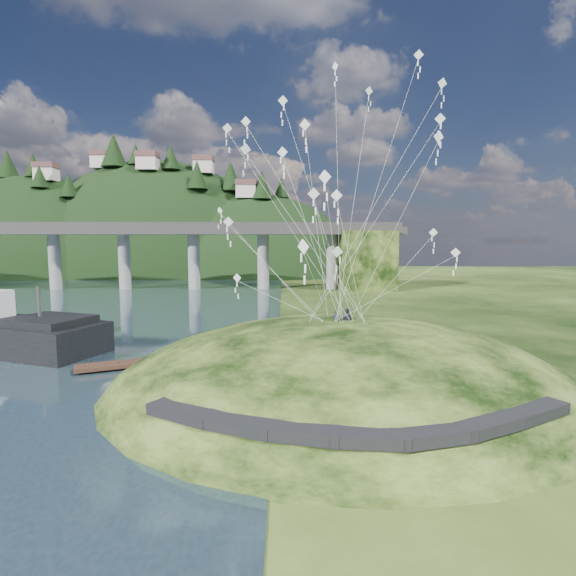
{
  "coord_description": "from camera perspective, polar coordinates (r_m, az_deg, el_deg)",
  "views": [
    {
      "loc": [
        3.69,
        -30.54,
        10.86
      ],
      "look_at": [
        4.0,
        6.0,
        7.0
      ],
      "focal_mm": 28.0,
      "sensor_mm": 36.0,
      "label": 1
    }
  ],
  "objects": [
    {
      "name": "kite_swarm",
      "position": [
        35.19,
        4.94,
        15.87
      ],
      "size": [
        19.53,
        16.54,
        19.97
      ],
      "color": "silver",
      "rests_on": "ground"
    },
    {
      "name": "kite_flyers",
      "position": [
        33.48,
        7.17,
        -2.6
      ],
      "size": [
        1.75,
        1.2,
        1.78
      ],
      "color": "#242530",
      "rests_on": "ground"
    },
    {
      "name": "bridge",
      "position": [
        105.03,
        -17.24,
        5.13
      ],
      "size": [
        160.0,
        11.0,
        15.0
      ],
      "color": "#2D2B2B",
      "rests_on": "ground"
    },
    {
      "name": "grass_hill",
      "position": [
        35.07,
        6.83,
        -14.65
      ],
      "size": [
        36.0,
        32.0,
        13.0
      ],
      "color": "black",
      "rests_on": "ground"
    },
    {
      "name": "ground",
      "position": [
        32.62,
        -7.15,
        -13.46
      ],
      "size": [
        320.0,
        320.0,
        0.0
      ],
      "primitive_type": "plane",
      "color": "black",
      "rests_on": "ground"
    },
    {
      "name": "wooden_dock",
      "position": [
        41.43,
        -17.02,
        -8.89
      ],
      "size": [
        11.97,
        6.58,
        0.87
      ],
      "color": "#311C14",
      "rests_on": "ground"
    },
    {
      "name": "far_ridge",
      "position": [
        160.9,
        -17.57,
        -0.79
      ],
      "size": [
        153.0,
        70.0,
        94.5
      ],
      "color": "black",
      "rests_on": "ground"
    },
    {
      "name": "footpath",
      "position": [
        22.88,
        9.44,
        -16.6
      ],
      "size": [
        22.29,
        5.84,
        0.83
      ],
      "color": "black",
      "rests_on": "ground"
    }
  ]
}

